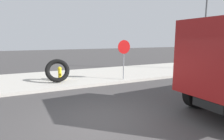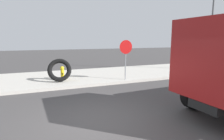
% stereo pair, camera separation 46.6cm
% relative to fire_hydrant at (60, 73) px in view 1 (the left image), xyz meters
% --- Properties ---
extents(ground_plane, '(80.00, 80.00, 0.00)m').
position_rel_fire_hydrant_xyz_m(ground_plane, '(0.15, -5.79, -0.55)').
color(ground_plane, '#423F3F').
extents(sidewalk_curb, '(36.00, 5.00, 0.15)m').
position_rel_fire_hydrant_xyz_m(sidewalk_curb, '(0.15, 0.71, -0.48)').
color(sidewalk_curb, '#BCB7AD').
rests_on(sidewalk_curb, ground).
extents(fire_hydrant, '(0.22, 0.50, 0.75)m').
position_rel_fire_hydrant_xyz_m(fire_hydrant, '(0.00, 0.00, 0.00)').
color(fire_hydrant, yellow).
rests_on(fire_hydrant, sidewalk_curb).
extents(loose_tire, '(1.36, 0.89, 1.26)m').
position_rel_fire_hydrant_xyz_m(loose_tire, '(-0.21, -0.56, 0.23)').
color(loose_tire, black).
rests_on(loose_tire, sidewalk_curb).
extents(stop_sign, '(0.76, 0.08, 2.23)m').
position_rel_fire_hydrant_xyz_m(stop_sign, '(3.31, -1.46, 1.15)').
color(stop_sign, gray).
rests_on(stop_sign, sidewalk_curb).
extents(street_light_pole, '(0.12, 0.12, 6.84)m').
position_rel_fire_hydrant_xyz_m(street_light_pole, '(10.57, -0.72, 3.02)').
color(street_light_pole, '#595B5E').
rests_on(street_light_pole, sidewalk_curb).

